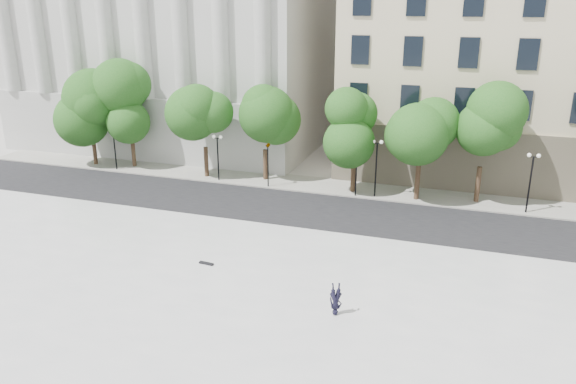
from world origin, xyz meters
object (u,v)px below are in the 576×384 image
traffic_light_east (357,150)px  person_lying (335,310)px  skateboard (206,263)px  traffic_light_west (268,144)px

traffic_light_east → person_lying: 18.32m
person_lying → skateboard: person_lying is taller
traffic_light_east → person_lying: (2.86, -17.83, -3.05)m
traffic_light_east → skateboard: (-5.20, -14.98, -3.23)m
person_lying → skateboard: (-8.06, 2.85, -0.17)m
person_lying → traffic_light_east: bearing=79.3°
person_lying → skateboard: size_ratio=1.86×
traffic_light_west → traffic_light_east: bearing=0.0°
person_lying → skateboard: bearing=140.7°
traffic_light_east → skateboard: size_ratio=4.94×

